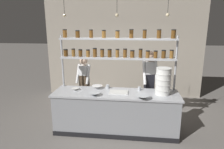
{
  "coord_description": "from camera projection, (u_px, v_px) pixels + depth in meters",
  "views": [
    {
      "loc": [
        0.4,
        -4.12,
        2.37
      ],
      "look_at": [
        -0.11,
        0.2,
        1.28
      ],
      "focal_mm": 32.0,
      "sensor_mm": 36.0,
      "label": 1
    }
  ],
  "objects": [
    {
      "name": "spice_shelf_unit",
      "position": [
        117.0,
        51.0,
        4.47
      ],
      "size": [
        2.64,
        0.28,
        2.27
      ],
      "color": "#ADAFB5",
      "rests_on": "ground_plane"
    },
    {
      "name": "cutting_board",
      "position": [
        119.0,
        92.0,
        4.35
      ],
      "size": [
        0.4,
        0.26,
        0.02
      ],
      "color": "silver",
      "rests_on": "prep_counter"
    },
    {
      "name": "prep_counter",
      "position": [
        116.0,
        112.0,
        4.48
      ],
      "size": [
        2.75,
        0.76,
        0.92
      ],
      "color": "gray",
      "rests_on": "ground_plane"
    },
    {
      "name": "back_wall",
      "position": [
        123.0,
        49.0,
        6.59
      ],
      "size": [
        5.15,
        0.12,
        3.18
      ],
      "primitive_type": "cube",
      "color": "#9E9384",
      "rests_on": "ground_plane"
    },
    {
      "name": "chef_left",
      "position": [
        84.0,
        82.0,
        5.26
      ],
      "size": [
        0.4,
        0.32,
        1.57
      ],
      "rotation": [
        0.0,
        0.0,
        -0.21
      ],
      "color": "black",
      "rests_on": "ground_plane"
    },
    {
      "name": "pendant_light_row",
      "position": [
        115.0,
        14.0,
        3.96
      ],
      "size": [
        2.13,
        0.07,
        0.62
      ],
      "color": "black"
    },
    {
      "name": "chef_center",
      "position": [
        149.0,
        81.0,
        4.84
      ],
      "size": [
        0.41,
        0.34,
        1.76
      ],
      "rotation": [
        0.0,
        0.0,
        0.22
      ],
      "color": "black",
      "rests_on": "ground_plane"
    },
    {
      "name": "prep_bowl_near_right",
      "position": [
        142.0,
        97.0,
        3.99
      ],
      "size": [
        0.29,
        0.29,
        0.08
      ],
      "color": "#B2B7BC",
      "rests_on": "prep_counter"
    },
    {
      "name": "prep_bowl_near_left",
      "position": [
        94.0,
        94.0,
        4.18
      ],
      "size": [
        0.24,
        0.24,
        0.07
      ],
      "color": "#B2B7BC",
      "rests_on": "prep_counter"
    },
    {
      "name": "serving_cup_by_board",
      "position": [
        108.0,
        87.0,
        4.64
      ],
      "size": [
        0.08,
        0.08,
        0.09
      ],
      "color": "#B2B7BC",
      "rests_on": "prep_counter"
    },
    {
      "name": "serving_cup_front",
      "position": [
        139.0,
        89.0,
        4.5
      ],
      "size": [
        0.08,
        0.08,
        0.08
      ],
      "color": "#B2B7BC",
      "rests_on": "prep_counter"
    },
    {
      "name": "prep_bowl_center_back",
      "position": [
        97.0,
        87.0,
        4.64
      ],
      "size": [
        0.25,
        0.25,
        0.07
      ],
      "color": "white",
      "rests_on": "prep_counter"
    },
    {
      "name": "ground_plane",
      "position": [
        116.0,
        130.0,
        4.59
      ],
      "size": [
        40.0,
        40.0,
        0.0
      ],
      "primitive_type": "plane",
      "color": "slate"
    },
    {
      "name": "prep_bowl_center_front",
      "position": [
        75.0,
        89.0,
        4.53
      ],
      "size": [
        0.16,
        0.16,
        0.05
      ],
      "color": "silver",
      "rests_on": "prep_counter"
    },
    {
      "name": "container_stack",
      "position": [
        163.0,
        81.0,
        4.2
      ],
      "size": [
        0.32,
        0.32,
        0.58
      ],
      "color": "white",
      "rests_on": "prep_counter"
    }
  ]
}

